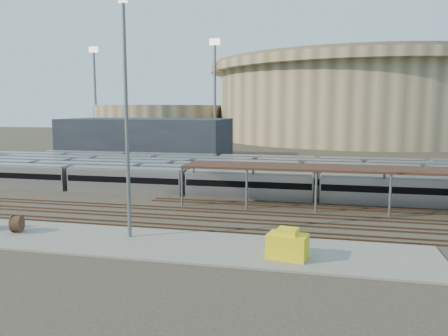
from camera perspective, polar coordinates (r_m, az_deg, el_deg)
ground at (r=54.57m, az=2.14°, el=-5.63°), size 420.00×420.00×0.00m
apron at (r=41.88m, az=-8.50°, el=-9.75°), size 50.00×9.00×0.20m
subway_trains at (r=71.72m, az=8.41°, el=-1.00°), size 123.02×23.90×3.60m
inspection_shed at (r=58.11m, az=24.80°, el=-0.52°), size 60.30×6.00×5.30m
empty_tracks at (r=49.78m, az=1.09°, el=-6.83°), size 170.00×9.62×0.18m
stadium at (r=192.88m, az=17.30°, el=8.58°), size 124.00×124.00×32.50m
secondary_arena at (r=195.11m, az=-8.42°, el=6.05°), size 56.00×56.00×14.00m
service_building at (r=116.34m, az=-10.04°, el=3.90°), size 42.00×20.00×10.00m
floodlight_0 at (r=167.15m, az=-1.21°, el=10.53°), size 4.00×1.00×38.40m
floodlight_1 at (r=196.61m, az=-16.49°, el=9.81°), size 4.00×1.00×38.40m
floodlight_3 at (r=213.27m, az=7.35°, el=9.88°), size 4.00×1.00×38.40m
cable_reel_east at (r=49.27m, az=-25.42°, el=-6.56°), size 1.45×1.98×1.78m
yard_light_pole at (r=42.48m, az=-12.61°, el=5.89°), size 0.80×0.36×22.21m
yellow_equipment at (r=37.45m, az=8.28°, el=-10.07°), size 3.61×2.63×2.05m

